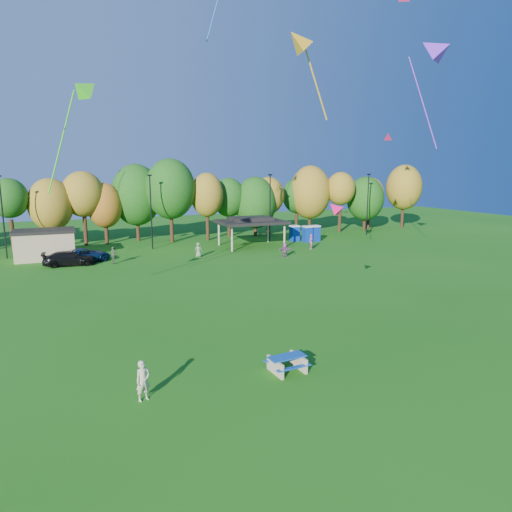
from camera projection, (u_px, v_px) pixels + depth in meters
name	position (u px, v px, depth m)	size (l,w,h in m)	color
ground	(275.00, 399.00, 19.60)	(160.00, 160.00, 0.00)	#19600F
tree_line	(120.00, 199.00, 59.31)	(93.57, 10.55, 11.15)	black
lamp_posts	(151.00, 209.00, 55.66)	(64.50, 0.25, 9.09)	black
utility_building	(45.00, 244.00, 49.89)	(6.30, 4.30, 3.25)	tan
pavilion	(251.00, 221.00, 57.83)	(8.20, 6.20, 3.77)	tan
porta_potties	(306.00, 233.00, 62.31)	(3.75, 2.39, 2.18)	#0B2F95
picnic_table	(287.00, 362.00, 22.15)	(1.94, 1.65, 0.79)	tan
kite_flyer	(143.00, 381.00, 19.32)	(0.65, 0.42, 1.77)	beige
car_c	(85.00, 255.00, 48.37)	(2.45, 5.31, 1.48)	#0B1F43
car_d	(69.00, 258.00, 46.60)	(2.07, 5.08, 1.47)	black
far_person_0	(114.00, 255.00, 47.37)	(1.08, 0.45, 1.85)	#4F6F44
far_person_1	(285.00, 250.00, 51.11)	(1.51, 0.48, 1.63)	#9A4090
far_person_3	(311.00, 242.00, 56.22)	(0.68, 0.45, 1.86)	#A34D7C
far_person_4	(198.00, 250.00, 51.17)	(0.80, 0.52, 1.64)	#70865B
kite_0	(431.00, 50.00, 34.79)	(3.69, 4.89, 8.72)	purple
kite_4	(87.00, 90.00, 28.32)	(3.98, 2.98, 7.40)	#3BDA1D
kite_7	(334.00, 208.00, 27.15)	(1.32, 1.38, 1.11)	#E90C59
kite_14	(298.00, 41.00, 28.08)	(3.50, 1.85, 5.62)	orange
kite_15	(388.00, 136.00, 51.53)	(1.67, 1.69, 1.38)	#D6194F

